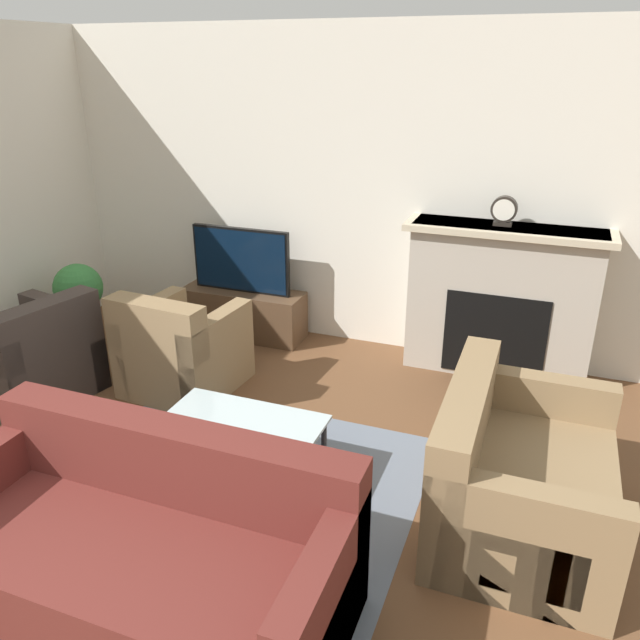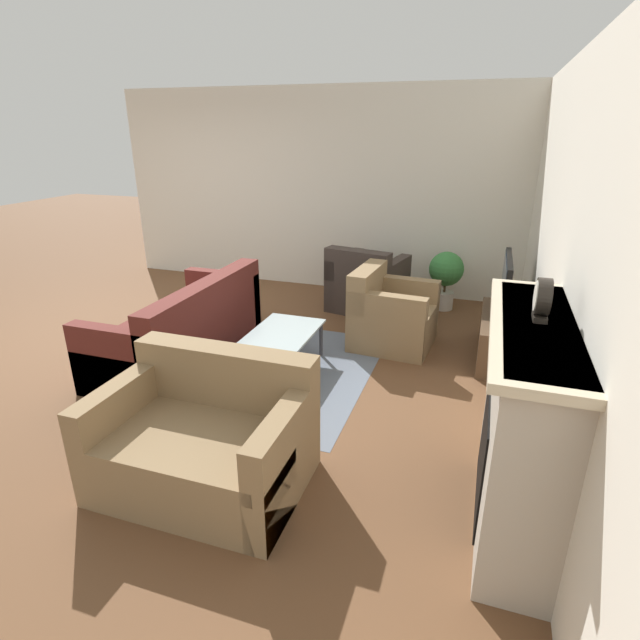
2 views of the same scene
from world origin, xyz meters
name	(u,v)px [view 2 (image 2 of 2)]	position (x,y,z in m)	size (l,w,h in m)	color
ground_plane	(122,334)	(0.00, 0.00, 0.00)	(20.00, 20.00, 0.00)	brown
wall_back	(558,242)	(0.00, 4.30, 1.35)	(7.96, 0.06, 2.70)	silver
wall_left	(364,193)	(-2.51, 2.14, 1.35)	(0.06, 7.27, 2.70)	silver
area_rug	(276,369)	(0.26, 2.00, 0.00)	(2.18, 1.78, 0.00)	slate
fireplace	(522,420)	(1.54, 4.09, 0.64)	(1.55, 0.43, 1.23)	#B2A899
tv_stand	(499,337)	(-0.73, 4.01, 0.22)	(1.14, 0.37, 0.44)	brown
tv	(505,288)	(-0.73, 4.00, 0.74)	(0.93, 0.06, 0.59)	black
couch_sectional	(184,331)	(0.30, 1.03, 0.29)	(1.93, 0.87, 0.82)	#5B231E
couch_loveseat	(207,441)	(1.86, 2.22, 0.29)	(0.90, 1.27, 0.82)	#8C704C
armchair_by_window	(367,286)	(-1.71, 2.41, 0.30)	(0.99, 0.97, 0.82)	#3D332D
armchair_accent	(390,318)	(-0.70, 2.91, 0.30)	(0.83, 0.86, 0.82)	#8C704C
coffee_table	(280,337)	(0.26, 2.06, 0.35)	(0.98, 0.58, 0.38)	#333338
potted_plant	(446,273)	(-2.02, 3.35, 0.47)	(0.43, 0.43, 0.74)	beige
mantel_clock	(542,298)	(1.50, 4.09, 1.35)	(0.20, 0.07, 0.23)	#28231E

